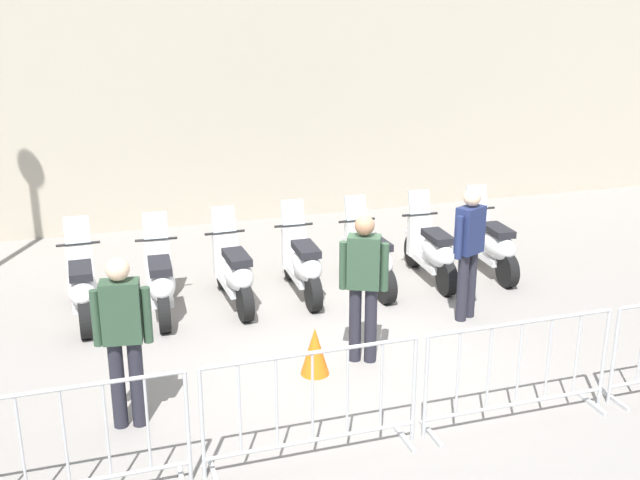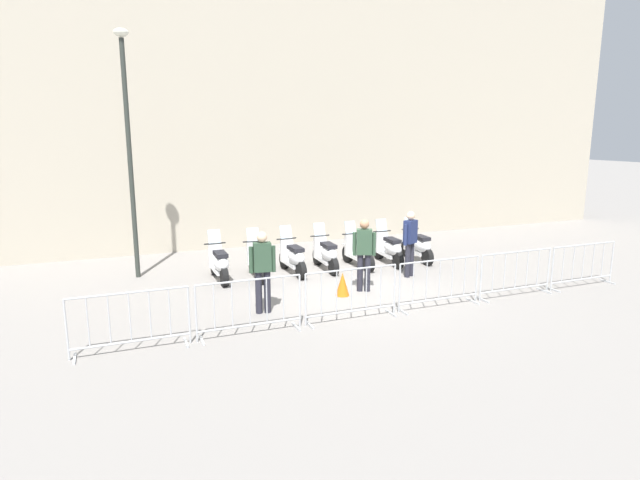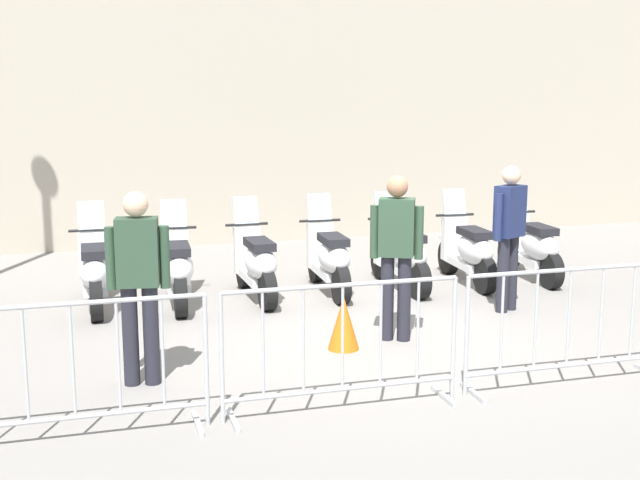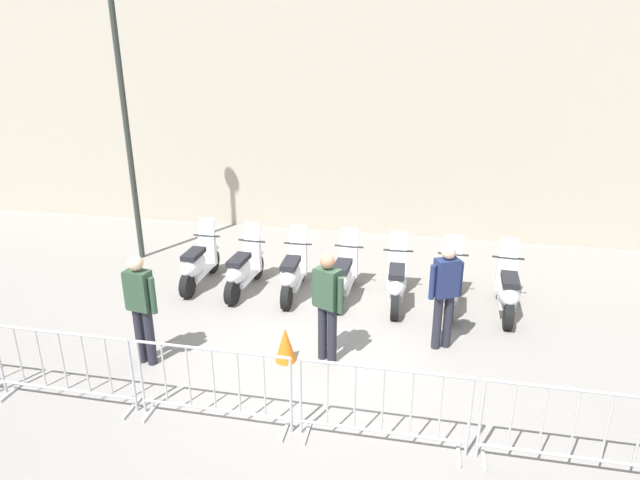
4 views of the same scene
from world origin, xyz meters
name	(u,v)px [view 2 (image 2 of 4)]	position (x,y,z in m)	size (l,w,h in m)	color
ground_plane	(359,290)	(0.00, 0.00, 0.00)	(120.00, 120.00, 0.00)	gray
building_facade	(269,80)	(-0.46, 7.11, 5.50)	(28.00, 2.40, 10.99)	#B2A893
motorcycle_0	(219,264)	(-3.05, 1.87, 0.45)	(0.56, 1.73, 1.24)	black
motorcycle_1	(258,261)	(-2.08, 1.82, 0.45)	(0.56, 1.72, 1.24)	black
motorcycle_2	(293,258)	(-1.10, 1.91, 0.45)	(0.57, 1.73, 1.24)	black
motorcycle_3	(326,254)	(-0.13, 2.02, 0.45)	(0.56, 1.72, 1.24)	black
motorcycle_4	(359,252)	(0.85, 2.03, 0.45)	(0.57, 1.73, 1.24)	black
motorcycle_5	(389,249)	(1.81, 2.10, 0.45)	(0.56, 1.72, 1.24)	black
motorcycle_6	(418,246)	(2.79, 2.18, 0.45)	(0.56, 1.72, 1.24)	black
barrier_segment_0	(130,323)	(-5.09, -2.09, 0.52)	(2.00, 0.56, 1.07)	#B2B5B7
barrier_segment_1	(250,308)	(-3.01, -1.96, 0.52)	(2.00, 0.56, 1.07)	#B2B5B7
barrier_segment_2	(352,295)	(-0.93, -1.82, 0.52)	(2.00, 0.56, 1.07)	#B2B5B7
barrier_segment_3	(439,284)	(1.15, -1.69, 0.52)	(2.00, 0.56, 1.07)	#B2B5B7
barrier_segment_4	(516,274)	(3.23, -1.56, 0.52)	(2.00, 0.56, 1.07)	#B2B5B7
barrier_segment_5	(583,266)	(5.31, -1.42, 0.52)	(2.00, 0.56, 1.07)	#B2B5B7
street_lamp	(128,133)	(-5.04, 2.95, 3.69)	(0.36, 0.36, 6.17)	#2D332D
officer_near_row_end	(364,251)	(0.08, -0.08, 0.98)	(0.52, 0.34, 1.73)	#23232D
officer_mid_plaza	(262,267)	(-2.52, -0.85, 0.98)	(0.55, 0.25, 1.73)	#23232D
officer_by_barriers	(410,240)	(1.73, 0.74, 0.98)	(0.49, 0.37, 1.73)	#23232D
traffic_cone	(343,284)	(-0.52, -0.26, 0.28)	(0.32, 0.32, 0.55)	orange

